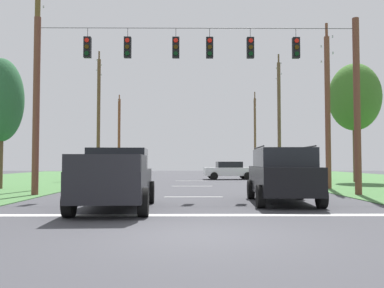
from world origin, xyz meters
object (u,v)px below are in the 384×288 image
utility_pole_near_left (255,133)px  utility_pole_distant_left (119,136)px  utility_pole_mid_right (328,107)px  tree_roadside_far_right (1,101)px  utility_pole_far_left (36,89)px  distant_car_crossing_white (229,170)px  suv_black (282,174)px  utility_pole_far_right (279,117)px  tree_roadside_left (355,97)px  overhead_signal_span (196,91)px  utility_pole_distant_right (99,115)px  pickup_truck (116,179)px

utility_pole_near_left → utility_pole_distant_left: utility_pole_near_left is taller
utility_pole_mid_right → utility_pole_near_left: (0.17, 25.81, 0.32)m
utility_pole_near_left → tree_roadside_far_right: (-18.33, -25.82, 0.01)m
utility_pole_far_left → tree_roadside_far_right: 2.85m
distant_car_crossing_white → utility_pole_far_left: size_ratio=0.41×
suv_black → utility_pole_far_right: utility_pole_far_right is taller
distant_car_crossing_white → tree_roadside_left: size_ratio=0.50×
utility_pole_far_left → tree_roadside_far_right: size_ratio=1.50×
utility_pole_mid_right → utility_pole_distant_left: utility_pole_distant_left is taller
overhead_signal_span → tree_roadside_far_right: 11.50m
utility_pole_far_left → utility_pole_far_right: bearing=39.9°
distant_car_crossing_white → tree_roadside_far_right: bearing=-138.1°
overhead_signal_span → utility_pole_distant_right: 19.35m
utility_pole_far_left → utility_pole_distant_left: bearing=91.0°
suv_black → utility_pole_distant_right: 24.32m
utility_pole_near_left → utility_pole_far_left: utility_pole_far_left is taller
tree_roadside_far_right → utility_pole_distant_left: bearing=85.7°
utility_pole_near_left → utility_pole_distant_right: bearing=-141.8°
overhead_signal_span → utility_pole_far_right: bearing=65.1°
utility_pole_far_right → utility_pole_near_left: (0.28, 14.19, -0.41)m
suv_black → utility_pole_near_left: 34.03m
distant_car_crossing_white → tree_roadside_left: (8.85, -5.06, 5.49)m
overhead_signal_span → utility_pole_mid_right: bearing=29.2°
utility_pole_far_right → utility_pole_near_left: 14.20m
overhead_signal_span → distant_car_crossing_white: size_ratio=3.36×
suv_black → utility_pole_near_left: utility_pole_near_left is taller
utility_pole_far_right → suv_black: bearing=-102.4°
tree_roadside_far_right → tree_roadside_left: (22.74, 7.39, 1.38)m
utility_pole_far_right → utility_pole_near_left: bearing=88.9°
utility_pole_far_left → utility_pole_distant_left: utility_pole_far_left is taller
utility_pole_far_right → utility_pole_near_left: utility_pole_far_right is taller
utility_pole_far_right → utility_pole_mid_right: bearing=-89.4°
utility_pole_near_left → tree_roadside_far_right: size_ratio=1.36×
pickup_truck → utility_pole_far_left: utility_pole_far_left is taller
overhead_signal_span → utility_pole_near_left: utility_pole_near_left is taller
overhead_signal_span → utility_pole_distant_left: size_ratio=1.54×
suv_black → utility_pole_far_left: size_ratio=0.45×
utility_pole_far_left → tree_roadside_far_right: utility_pole_far_left is taller
distant_car_crossing_white → tree_roadside_left: tree_roadside_left is taller
tree_roadside_far_right → utility_pole_far_right: bearing=32.8°
utility_pole_near_left → utility_pole_distant_left: bearing=177.2°
suv_black → utility_pole_distant_left: (-11.83, 34.32, 3.63)m
tree_roadside_left → utility_pole_distant_right: bearing=163.7°
pickup_truck → tree_roadside_far_right: bearing=130.7°
utility_pole_mid_right → utility_pole_distant_right: bearing=139.8°
pickup_truck → distant_car_crossing_white: bearing=75.1°
pickup_truck → tree_roadside_left: 22.92m
utility_pole_far_right → utility_pole_far_left: bearing=-140.1°
utility_pole_distant_left → pickup_truck: bearing=-80.4°
utility_pole_distant_right → tree_roadside_far_right: (-2.44, -13.32, -0.71)m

